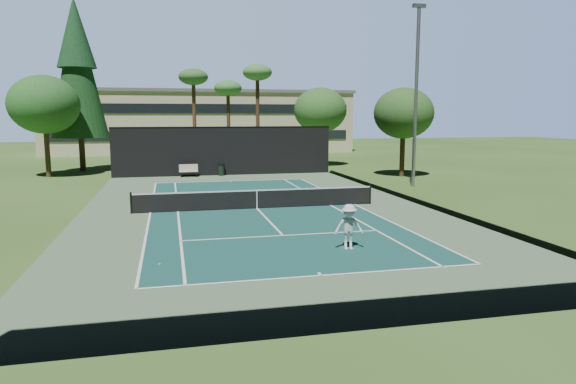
# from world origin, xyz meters

# --- Properties ---
(ground) EXTENTS (160.00, 160.00, 0.00)m
(ground) POSITION_xyz_m (0.00, 0.00, 0.00)
(ground) COLOR #345A22
(ground) RESTS_ON ground
(apron_slab) EXTENTS (18.00, 32.00, 0.01)m
(apron_slab) POSITION_xyz_m (0.00, 0.00, 0.01)
(apron_slab) COLOR #51704E
(apron_slab) RESTS_ON ground
(court_surface) EXTENTS (10.97, 23.77, 0.01)m
(court_surface) POSITION_xyz_m (0.00, 0.00, 0.01)
(court_surface) COLOR #164944
(court_surface) RESTS_ON ground
(court_lines) EXTENTS (11.07, 23.87, 0.01)m
(court_lines) POSITION_xyz_m (0.00, 0.00, 0.02)
(court_lines) COLOR white
(court_lines) RESTS_ON ground
(tennis_net) EXTENTS (12.90, 0.10, 1.10)m
(tennis_net) POSITION_xyz_m (0.00, 0.00, 0.56)
(tennis_net) COLOR black
(tennis_net) RESTS_ON ground
(fence) EXTENTS (18.04, 32.05, 4.03)m
(fence) POSITION_xyz_m (0.00, 0.06, 2.01)
(fence) COLOR black
(fence) RESTS_ON ground
(player) EXTENTS (1.16, 0.77, 1.68)m
(player) POSITION_xyz_m (1.92, -8.99, 0.84)
(player) COLOR silver
(player) RESTS_ON ground
(tennis_ball_a) EXTENTS (0.06, 0.06, 0.06)m
(tennis_ball_a) POSITION_xyz_m (-4.87, -9.55, 0.03)
(tennis_ball_a) COLOR #CBE534
(tennis_ball_a) RESTS_ON ground
(tennis_ball_b) EXTENTS (0.08, 0.08, 0.08)m
(tennis_ball_b) POSITION_xyz_m (0.21, 1.81, 0.04)
(tennis_ball_b) COLOR #C6D731
(tennis_ball_b) RESTS_ON ground
(tennis_ball_c) EXTENTS (0.07, 0.07, 0.07)m
(tennis_ball_c) POSITION_xyz_m (-0.57, 2.89, 0.03)
(tennis_ball_c) COLOR #C0DC32
(tennis_ball_c) RESTS_ON ground
(tennis_ball_d) EXTENTS (0.07, 0.07, 0.07)m
(tennis_ball_d) POSITION_xyz_m (-2.59, 4.70, 0.04)
(tennis_ball_d) COLOR #D3EF36
(tennis_ball_d) RESTS_ON ground
(park_bench) EXTENTS (1.50, 0.45, 1.02)m
(park_bench) POSITION_xyz_m (-2.99, 15.45, 0.55)
(park_bench) COLOR beige
(park_bench) RESTS_ON ground
(trash_bin) EXTENTS (0.56, 0.56, 0.95)m
(trash_bin) POSITION_xyz_m (-0.32, 15.74, 0.48)
(trash_bin) COLOR black
(trash_bin) RESTS_ON ground
(pine_tree) EXTENTS (4.80, 4.80, 15.00)m
(pine_tree) POSITION_xyz_m (-12.00, 22.00, 9.55)
(pine_tree) COLOR #412C1C
(pine_tree) RESTS_ON ground
(palm_a) EXTENTS (2.80, 2.80, 9.32)m
(palm_a) POSITION_xyz_m (-2.00, 24.00, 8.19)
(palm_a) COLOR #4E3521
(palm_a) RESTS_ON ground
(palm_b) EXTENTS (2.80, 2.80, 8.42)m
(palm_b) POSITION_xyz_m (1.50, 26.00, 7.36)
(palm_b) COLOR #462D1E
(palm_b) RESTS_ON ground
(palm_c) EXTENTS (2.80, 2.80, 9.77)m
(palm_c) POSITION_xyz_m (4.00, 23.00, 8.60)
(palm_c) COLOR #462E1E
(palm_c) RESTS_ON ground
(decid_tree_a) EXTENTS (5.12, 5.12, 7.62)m
(decid_tree_a) POSITION_xyz_m (10.00, 22.00, 5.42)
(decid_tree_a) COLOR #4D3421
(decid_tree_a) RESTS_ON ground
(decid_tree_b) EXTENTS (4.80, 4.80, 7.14)m
(decid_tree_b) POSITION_xyz_m (14.00, 12.00, 5.08)
(decid_tree_b) COLOR #48311F
(decid_tree_b) RESTS_ON ground
(decid_tree_c) EXTENTS (5.44, 5.44, 8.09)m
(decid_tree_c) POSITION_xyz_m (-14.00, 18.00, 5.76)
(decid_tree_c) COLOR #4F3A22
(decid_tree_c) RESTS_ON ground
(campus_building) EXTENTS (40.50, 12.50, 8.30)m
(campus_building) POSITION_xyz_m (0.00, 45.98, 4.21)
(campus_building) COLOR #C2B896
(campus_building) RESTS_ON ground
(light_pole) EXTENTS (0.90, 0.25, 12.22)m
(light_pole) POSITION_xyz_m (12.00, 6.00, 6.46)
(light_pole) COLOR #93969B
(light_pole) RESTS_ON ground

